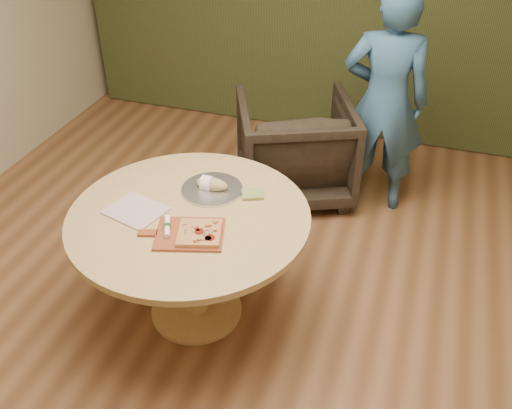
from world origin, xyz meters
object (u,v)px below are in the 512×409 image
at_px(bread_roll, 210,184).
at_px(armchair, 295,144).
at_px(flatbread_pizza, 200,233).
at_px(cutlery_roll, 167,226).
at_px(person_standing, 385,102).
at_px(pedestal_table, 191,234).
at_px(serving_tray, 212,189).
at_px(pizza_paddle, 188,234).

bearing_deg(bread_roll, armchair, 81.16).
bearing_deg(flatbread_pizza, cutlery_roll, -178.77).
bearing_deg(person_standing, pedestal_table, 56.53).
bearing_deg(armchair, pedestal_table, 57.93).
height_order(pedestal_table, person_standing, person_standing).
distance_m(cutlery_roll, person_standing, 1.94).
bearing_deg(serving_tray, person_standing, 58.04).
height_order(pedestal_table, bread_roll, bread_roll).
height_order(flatbread_pizza, serving_tray, flatbread_pizza).
xyz_separation_m(pedestal_table, armchair, (0.22, 1.49, -0.17)).
distance_m(pedestal_table, person_standing, 1.78).
relative_size(pedestal_table, serving_tray, 3.76).
xyz_separation_m(bread_roll, armchair, (0.19, 1.24, -0.36)).
height_order(cutlery_roll, person_standing, person_standing).
height_order(serving_tray, armchair, armchair).
relative_size(pedestal_table, armchair, 1.54).
distance_m(bread_roll, armchair, 1.30).
xyz_separation_m(cutlery_roll, bread_roll, (0.07, 0.43, 0.01)).
bearing_deg(bread_roll, flatbread_pizza, -75.44).
bearing_deg(cutlery_roll, bread_roll, 55.71).
distance_m(pedestal_table, armchair, 1.52).
bearing_deg(pizza_paddle, serving_tray, 78.36).
xyz_separation_m(pedestal_table, serving_tray, (0.04, 0.26, 0.15)).
bearing_deg(pedestal_table, cutlery_roll, -104.69).
bearing_deg(serving_tray, pizza_paddle, -85.39).
distance_m(pedestal_table, pizza_paddle, 0.24).
bearing_deg(serving_tray, cutlery_roll, -100.59).
bearing_deg(pizza_paddle, flatbread_pizza, -12.48).
xyz_separation_m(cutlery_roll, serving_tray, (0.08, 0.43, -0.02)).
distance_m(flatbread_pizza, bread_roll, 0.44).
bearing_deg(flatbread_pizza, bread_roll, 104.56).
xyz_separation_m(cutlery_roll, armchair, (0.26, 1.67, -0.34)).
bearing_deg(serving_tray, flatbread_pizza, -76.56).
relative_size(pizza_paddle, cutlery_roll, 2.50).
bearing_deg(pizza_paddle, pedestal_table, 95.71).
relative_size(serving_tray, bread_roll, 1.84).
distance_m(pizza_paddle, person_standing, 1.90).
relative_size(flatbread_pizza, bread_roll, 1.41).
bearing_deg(person_standing, serving_tray, 53.08).
height_order(cutlery_roll, bread_roll, bread_roll).
xyz_separation_m(flatbread_pizza, serving_tray, (-0.10, 0.43, -0.02)).
height_order(flatbread_pizza, person_standing, person_standing).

